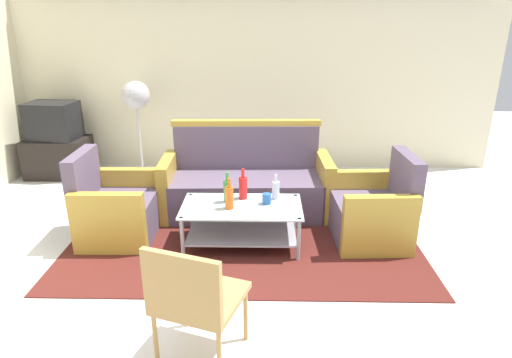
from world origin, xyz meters
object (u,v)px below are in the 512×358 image
at_px(couch, 247,184).
at_px(tv_stand, 59,157).
at_px(wicker_chair, 194,296).
at_px(bottle_clear, 276,190).
at_px(armchair_left, 116,210).
at_px(pedestal_fan, 136,101).
at_px(television, 53,121).
at_px(bottle_orange, 229,197).
at_px(bottle_red, 243,187).
at_px(armchair_right, 373,212).
at_px(bottle_green, 227,191).
at_px(coffee_table, 242,219).
at_px(cup, 267,199).

bearing_deg(couch, tv_stand, -25.26).
height_order(tv_stand, wicker_chair, wicker_chair).
bearing_deg(bottle_clear, armchair_left, -179.70).
height_order(bottle_clear, pedestal_fan, pedestal_fan).
distance_m(couch, bottle_clear, 0.71).
bearing_deg(television, bottle_clear, 154.66).
bearing_deg(bottle_orange, pedestal_fan, 123.95).
bearing_deg(bottle_red, couch, 89.35).
distance_m(armchair_right, bottle_clear, 0.96).
height_order(bottle_green, tv_stand, bottle_green).
bearing_deg(television, bottle_green, 149.01).
bearing_deg(bottle_orange, armchair_right, 8.92).
height_order(armchair_left, coffee_table, armchair_left).
relative_size(bottle_clear, tv_stand, 0.31).
relative_size(armchair_right, bottle_red, 2.85).
bearing_deg(bottle_clear, couch, 115.95).
relative_size(bottle_green, television, 0.46).
relative_size(bottle_red, tv_stand, 0.37).
relative_size(bottle_orange, cup, 2.89).
bearing_deg(armchair_right, tv_stand, 62.82).
bearing_deg(couch, wicker_chair, 82.61).
bearing_deg(cup, wicker_chair, -105.62).
xyz_separation_m(bottle_orange, pedestal_fan, (-1.35, 2.00, 0.49)).
bearing_deg(armchair_right, bottle_clear, 86.43).
distance_m(armchair_right, pedestal_fan, 3.32).
bearing_deg(pedestal_fan, couch, -38.24).
height_order(armchair_right, pedestal_fan, pedestal_fan).
height_order(armchair_right, tv_stand, armchair_right).
height_order(bottle_red, television, television).
relative_size(tv_stand, pedestal_fan, 0.63).
bearing_deg(armchair_left, coffee_table, 81.82).
distance_m(armchair_left, bottle_red, 1.25).
bearing_deg(bottle_orange, bottle_clear, 28.53).
relative_size(tv_stand, wicker_chair, 0.95).
distance_m(bottle_green, cup, 0.37).
bearing_deg(bottle_clear, wicker_chair, -107.24).
relative_size(bottle_green, cup, 2.93).
bearing_deg(bottle_orange, cup, 18.12).
bearing_deg(television, armchair_left, 133.19).
xyz_separation_m(armchair_right, bottle_green, (-1.38, -0.06, 0.23)).
height_order(couch, coffee_table, couch).
height_order(armchair_right, cup, armchair_right).
bearing_deg(couch, bottle_green, 76.12).
bearing_deg(armchair_left, bottle_green, 85.57).
bearing_deg(tv_stand, bottle_clear, -30.99).
distance_m(bottle_green, pedestal_fan, 2.33).
relative_size(bottle_red, bottle_orange, 1.03).
bearing_deg(television, couch, 162.36).
bearing_deg(cup, tv_stand, 146.52).
height_order(armchair_left, bottle_orange, armchair_left).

